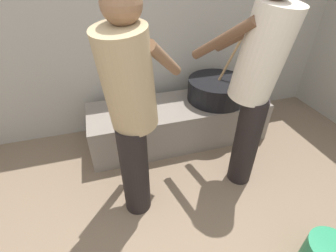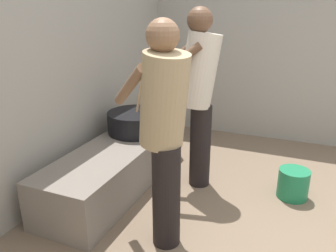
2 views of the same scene
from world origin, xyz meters
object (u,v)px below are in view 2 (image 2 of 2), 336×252
(cook_in_cream_shirt, at_px, (198,89))
(cook_in_tan_shirt, at_px, (164,125))
(cooking_pot_main, at_px, (137,122))
(bucket_green_plastic, at_px, (293,184))

(cook_in_cream_shirt, distance_m, cook_in_tan_shirt, 0.90)
(cooking_pot_main, bearing_deg, cook_in_cream_shirt, -96.74)
(cook_in_tan_shirt, distance_m, bucket_green_plastic, 1.52)
(cook_in_cream_shirt, bearing_deg, cook_in_tan_shirt, -177.15)
(cooking_pot_main, xyz_separation_m, cook_in_cream_shirt, (-0.08, -0.69, 0.42))
(cooking_pot_main, xyz_separation_m, bucket_green_plastic, (0.02, -1.58, -0.40))
(cook_in_cream_shirt, bearing_deg, bucket_green_plastic, -83.75)
(cook_in_cream_shirt, distance_m, bucket_green_plastic, 1.22)
(cooking_pot_main, relative_size, cook_in_tan_shirt, 0.42)
(cooking_pot_main, relative_size, bucket_green_plastic, 2.45)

